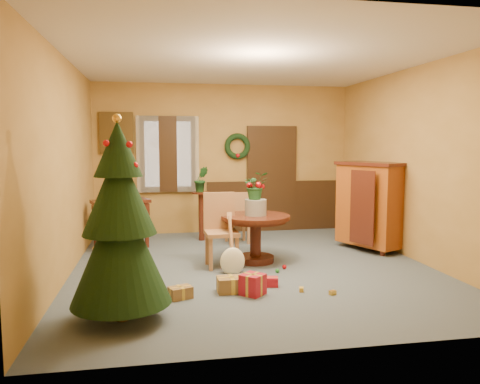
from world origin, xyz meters
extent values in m
plane|color=#3B4856|center=(0.00, 0.00, 0.00)|extent=(5.50, 5.50, 0.00)
plane|color=silver|center=(0.00, 0.00, 2.90)|extent=(5.50, 5.50, 0.00)
plane|color=olive|center=(0.00, 2.75, 1.45)|extent=(5.00, 0.00, 5.00)
plane|color=olive|center=(0.00, -2.75, 1.45)|extent=(5.00, 0.00, 5.00)
plane|color=olive|center=(-2.50, 0.00, 1.45)|extent=(0.00, 5.50, 5.50)
plane|color=olive|center=(2.50, 0.00, 1.45)|extent=(0.00, 5.50, 5.50)
cube|color=black|center=(1.05, 2.71, 0.50)|extent=(2.80, 0.06, 1.00)
cube|color=black|center=(0.95, 2.70, 1.05)|extent=(1.00, 0.08, 2.10)
cube|color=white|center=(0.95, 2.73, 1.00)|extent=(0.80, 0.03, 1.90)
cube|color=black|center=(-1.10, 2.70, 1.55)|extent=(1.05, 0.08, 1.45)
cube|color=white|center=(-1.10, 2.73, 1.55)|extent=(0.88, 0.03, 1.25)
cube|color=white|center=(-1.48, 2.65, 1.55)|extent=(0.42, 0.02, 1.45)
cube|color=white|center=(-0.72, 2.65, 1.55)|extent=(0.42, 0.02, 1.45)
torus|color=black|center=(0.25, 2.67, 1.70)|extent=(0.51, 0.11, 0.51)
cube|color=#4C3819|center=(-2.05, 2.71, 1.95)|extent=(0.62, 0.05, 0.78)
cube|color=gray|center=(-2.05, 2.74, 1.95)|extent=(0.48, 0.02, 0.62)
cylinder|color=black|center=(0.10, 0.28, 0.68)|extent=(1.02, 1.02, 0.05)
cylinder|color=black|center=(0.10, 0.28, 0.62)|extent=(0.91, 0.91, 0.04)
cylinder|color=black|center=(0.10, 0.28, 0.35)|extent=(0.16, 0.16, 0.57)
cylinder|color=black|center=(0.10, 0.28, 0.05)|extent=(0.55, 0.55, 0.09)
cylinder|color=slate|center=(0.10, 0.28, 0.82)|extent=(0.32, 0.32, 0.23)
imported|color=#1E4C23|center=(0.10, 0.28, 1.14)|extent=(0.37, 0.32, 0.41)
cube|color=#9B673E|center=(-0.43, 0.09, 0.49)|extent=(0.47, 0.47, 0.05)
cube|color=#9B673E|center=(-0.44, 0.30, 0.78)|extent=(0.46, 0.06, 0.54)
cube|color=#9B673E|center=(-0.25, 0.28, 0.23)|extent=(0.05, 0.05, 0.47)
cube|color=#9B673E|center=(-0.62, 0.27, 0.23)|extent=(0.05, 0.05, 0.47)
cube|color=#9B673E|center=(-0.24, -0.09, 0.23)|extent=(0.05, 0.05, 0.47)
cube|color=#9B673E|center=(-0.61, -0.10, 0.23)|extent=(0.05, 0.05, 0.47)
cube|color=#9B673E|center=(0.07, 1.64, 0.43)|extent=(0.42, 0.42, 0.05)
cube|color=#9B673E|center=(0.08, 1.46, 0.68)|extent=(0.40, 0.06, 0.47)
cube|color=#9B673E|center=(-0.08, 1.47, 0.20)|extent=(0.05, 0.05, 0.41)
cube|color=#9B673E|center=(0.24, 1.49, 0.20)|extent=(0.05, 0.05, 0.41)
cube|color=#9B673E|center=(-0.10, 1.79, 0.20)|extent=(0.05, 0.05, 0.41)
cube|color=#9B673E|center=(0.22, 1.81, 0.20)|extent=(0.05, 0.05, 0.41)
cylinder|color=black|center=(-0.53, 1.97, 0.43)|extent=(0.11, 0.11, 0.86)
cylinder|color=black|center=(-0.53, 1.97, 0.87)|extent=(0.34, 0.34, 0.03)
imported|color=#19471E|center=(-0.53, 1.97, 1.12)|extent=(0.27, 0.23, 0.46)
cylinder|color=#382111|center=(-1.69, -1.74, 0.11)|extent=(0.13, 0.13, 0.22)
cone|color=black|center=(-1.69, -1.74, 0.77)|extent=(0.99, 0.99, 1.17)
cone|color=black|center=(-1.69, -1.74, 1.31)|extent=(0.72, 0.72, 0.86)
cone|color=black|center=(-1.69, -1.74, 1.71)|extent=(0.47, 0.47, 0.54)
sphere|color=gold|center=(-1.69, -1.74, 2.00)|extent=(0.09, 0.09, 0.09)
cube|color=black|center=(-1.93, 1.58, 0.79)|extent=(1.02, 0.72, 0.05)
cube|color=black|center=(-1.93, 1.58, 0.65)|extent=(0.96, 0.66, 0.20)
cube|color=black|center=(-2.32, 1.58, 0.38)|extent=(0.15, 0.33, 0.76)
cube|color=black|center=(-1.53, 1.58, 0.38)|extent=(0.15, 0.33, 0.76)
cube|color=#562009|center=(2.15, 0.74, 0.75)|extent=(0.92, 1.19, 1.33)
cube|color=black|center=(2.15, 0.74, 1.43)|extent=(1.01, 1.28, 0.05)
cylinder|color=black|center=(2.15, 0.30, 0.05)|extent=(0.07, 0.07, 0.10)
cylinder|color=black|center=(2.15, 1.19, 0.05)|extent=(0.07, 0.07, 0.10)
cube|color=brown|center=(-0.47, -1.05, 0.09)|extent=(0.34, 0.25, 0.18)
cube|color=gold|center=(-0.47, -1.05, 0.09)|extent=(0.34, 0.04, 0.18)
cube|color=gold|center=(-0.47, -1.05, 0.09)|extent=(0.05, 0.25, 0.18)
cube|color=#AA1628|center=(-0.25, -1.20, 0.12)|extent=(0.34, 0.34, 0.24)
cube|color=gold|center=(-0.25, -1.20, 0.12)|extent=(0.20, 0.20, 0.25)
cube|color=gold|center=(-0.25, -1.20, 0.12)|extent=(0.20, 0.20, 0.25)
cube|color=brown|center=(-1.09, -1.18, 0.07)|extent=(0.30, 0.25, 0.14)
cube|color=gold|center=(-1.09, -1.18, 0.07)|extent=(0.25, 0.11, 0.14)
cube|color=gold|center=(-1.09, -1.18, 0.07)|extent=(0.09, 0.18, 0.14)
cube|color=#AA1628|center=(-0.03, -0.91, 0.06)|extent=(0.34, 0.19, 0.11)
cube|color=gold|center=(-0.03, -0.91, 0.06)|extent=(0.33, 0.08, 0.12)
cube|color=gold|center=(-0.03, -0.91, 0.06)|extent=(0.07, 0.14, 0.12)
cube|color=#265CA8|center=(0.04, 0.12, 0.03)|extent=(0.09, 0.07, 0.05)
sphere|color=#23812F|center=(0.27, -0.36, 0.03)|extent=(0.06, 0.06, 0.06)
cube|color=gold|center=(0.35, -1.19, 0.03)|extent=(0.07, 0.09, 0.05)
sphere|color=red|center=(0.42, -0.19, 0.03)|extent=(0.06, 0.06, 0.06)
cube|color=gold|center=(0.67, -1.37, 0.03)|extent=(0.09, 0.08, 0.05)
camera|label=1|loc=(-1.34, -6.39, 1.76)|focal=35.00mm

